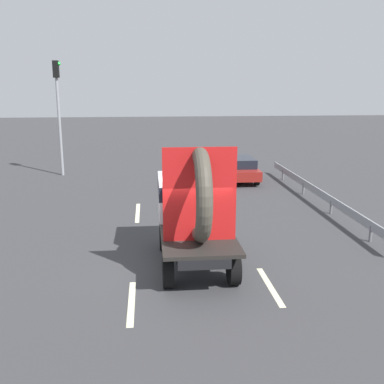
# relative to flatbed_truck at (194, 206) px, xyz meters

# --- Properties ---
(ground_plane) EXTENTS (120.00, 120.00, 0.00)m
(ground_plane) POSITION_rel_flatbed_truck_xyz_m (-0.39, -0.53, -1.64)
(ground_plane) COLOR #38383A
(flatbed_truck) EXTENTS (2.02, 4.46, 3.55)m
(flatbed_truck) POSITION_rel_flatbed_truck_xyz_m (0.00, 0.00, 0.00)
(flatbed_truck) COLOR black
(flatbed_truck) RESTS_ON ground_plane
(distant_sedan) EXTENTS (1.65, 3.84, 1.25)m
(distant_sedan) POSITION_rel_flatbed_truck_xyz_m (3.53, 10.98, -0.97)
(distant_sedan) COLOR black
(distant_sedan) RESTS_ON ground_plane
(traffic_light) EXTENTS (0.42, 0.36, 6.29)m
(traffic_light) POSITION_rel_flatbed_truck_xyz_m (-6.16, 13.40, 2.43)
(traffic_light) COLOR gray
(traffic_light) RESTS_ON ground_plane
(guardrail) EXTENTS (0.10, 13.31, 0.71)m
(guardrail) POSITION_rel_flatbed_truck_xyz_m (5.95, 5.93, -1.11)
(guardrail) COLOR gray
(guardrail) RESTS_ON ground_plane
(lane_dash_left_near) EXTENTS (0.16, 2.30, 0.01)m
(lane_dash_left_near) POSITION_rel_flatbed_truck_xyz_m (-1.77, -2.66, -1.64)
(lane_dash_left_near) COLOR beige
(lane_dash_left_near) RESTS_ON ground_plane
(lane_dash_left_far) EXTENTS (0.16, 2.78, 0.01)m
(lane_dash_left_far) POSITION_rel_flatbed_truck_xyz_m (-1.77, 5.17, -1.64)
(lane_dash_left_far) COLOR beige
(lane_dash_left_far) RESTS_ON ground_plane
(lane_dash_right_near) EXTENTS (0.16, 2.33, 0.01)m
(lane_dash_right_near) POSITION_rel_flatbed_truck_xyz_m (1.77, -2.09, -1.64)
(lane_dash_right_near) COLOR beige
(lane_dash_right_near) RESTS_ON ground_plane
(lane_dash_right_far) EXTENTS (0.16, 2.97, 0.01)m
(lane_dash_right_far) POSITION_rel_flatbed_truck_xyz_m (1.77, 5.66, -1.64)
(lane_dash_right_far) COLOR beige
(lane_dash_right_far) RESTS_ON ground_plane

